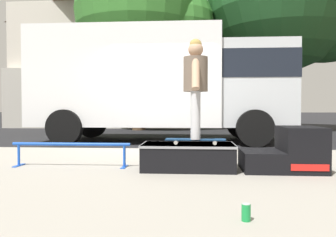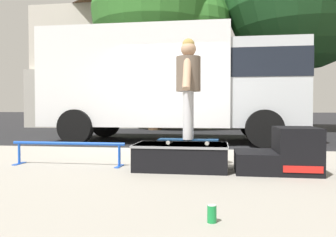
{
  "view_description": "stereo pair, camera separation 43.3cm",
  "coord_description": "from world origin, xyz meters",
  "px_view_note": "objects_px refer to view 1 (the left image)",
  "views": [
    {
      "loc": [
        0.75,
        -7.39,
        0.93
      ],
      "look_at": [
        0.33,
        -1.65,
        0.76
      ],
      "focal_mm": 36.99,
      "sensor_mm": 36.0,
      "label": 1
    },
    {
      "loc": [
        1.18,
        -7.34,
        0.93
      ],
      "look_at": [
        0.33,
        -1.65,
        0.76
      ],
      "focal_mm": 36.99,
      "sensor_mm": 36.0,
      "label": 2
    }
  ],
  "objects_px": {
    "kicker_ramp": "(288,152)",
    "street_tree_neighbour": "(146,14)",
    "grind_rail": "(71,148)",
    "street_tree_main": "(292,0)",
    "skate_box": "(188,156)",
    "skater_kid": "(196,80)",
    "skateboard": "(195,140)",
    "box_truck": "(163,80)",
    "soda_can_b": "(246,212)"
  },
  "relations": [
    {
      "from": "kicker_ramp",
      "to": "skateboard",
      "type": "distance_m",
      "value": 1.21
    },
    {
      "from": "grind_rail",
      "to": "street_tree_main",
      "type": "height_order",
      "value": "street_tree_main"
    },
    {
      "from": "skate_box",
      "to": "street_tree_neighbour",
      "type": "distance_m",
      "value": 11.2
    },
    {
      "from": "kicker_ramp",
      "to": "soda_can_b",
      "type": "height_order",
      "value": "kicker_ramp"
    },
    {
      "from": "grind_rail",
      "to": "soda_can_b",
      "type": "distance_m",
      "value": 3.01
    },
    {
      "from": "skate_box",
      "to": "grind_rail",
      "type": "xyz_separation_m",
      "value": [
        -1.63,
        0.1,
        0.07
      ]
    },
    {
      "from": "street_tree_main",
      "to": "skater_kid",
      "type": "bearing_deg",
      "value": -111.49
    },
    {
      "from": "kicker_ramp",
      "to": "skater_kid",
      "type": "bearing_deg",
      "value": -178.16
    },
    {
      "from": "box_truck",
      "to": "street_tree_neighbour",
      "type": "height_order",
      "value": "street_tree_neighbour"
    },
    {
      "from": "skateboard",
      "to": "street_tree_main",
      "type": "bearing_deg",
      "value": 68.51
    },
    {
      "from": "skate_box",
      "to": "skateboard",
      "type": "relative_size",
      "value": 1.55
    },
    {
      "from": "grind_rail",
      "to": "street_tree_main",
      "type": "relative_size",
      "value": 0.19
    },
    {
      "from": "grind_rail",
      "to": "skater_kid",
      "type": "xyz_separation_m",
      "value": [
        1.72,
        -0.14,
        0.92
      ]
    },
    {
      "from": "grind_rail",
      "to": "street_tree_main",
      "type": "distance_m",
      "value": 12.71
    },
    {
      "from": "grind_rail",
      "to": "soda_can_b",
      "type": "bearing_deg",
      "value": -46.36
    },
    {
      "from": "skate_box",
      "to": "skateboard",
      "type": "height_order",
      "value": "skateboard"
    },
    {
      "from": "skate_box",
      "to": "kicker_ramp",
      "type": "xyz_separation_m",
      "value": [
        1.3,
        -0.0,
        0.05
      ]
    },
    {
      "from": "skateboard",
      "to": "street_tree_main",
      "type": "xyz_separation_m",
      "value": [
        4.04,
        10.27,
        4.92
      ]
    },
    {
      "from": "grind_rail",
      "to": "box_truck",
      "type": "xyz_separation_m",
      "value": [
        0.85,
        4.93,
        1.33
      ]
    },
    {
      "from": "skate_box",
      "to": "soda_can_b",
      "type": "distance_m",
      "value": 2.12
    },
    {
      "from": "grind_rail",
      "to": "box_truck",
      "type": "relative_size",
      "value": 0.24
    },
    {
      "from": "street_tree_neighbour",
      "to": "box_truck",
      "type": "bearing_deg",
      "value": -77.0
    },
    {
      "from": "grind_rail",
      "to": "box_truck",
      "type": "bearing_deg",
      "value": 80.23
    },
    {
      "from": "skateboard",
      "to": "street_tree_neighbour",
      "type": "bearing_deg",
      "value": 101.39
    },
    {
      "from": "skater_kid",
      "to": "street_tree_neighbour",
      "type": "distance_m",
      "value": 10.89
    },
    {
      "from": "grind_rail",
      "to": "skate_box",
      "type": "bearing_deg",
      "value": -3.63
    },
    {
      "from": "skater_kid",
      "to": "grind_rail",
      "type": "bearing_deg",
      "value": 175.28
    },
    {
      "from": "soda_can_b",
      "to": "street_tree_neighbour",
      "type": "bearing_deg",
      "value": 101.13
    },
    {
      "from": "skate_box",
      "to": "street_tree_main",
      "type": "xyz_separation_m",
      "value": [
        4.14,
        10.24,
        5.13
      ]
    },
    {
      "from": "skate_box",
      "to": "skateboard",
      "type": "xyz_separation_m",
      "value": [
        0.1,
        -0.04,
        0.21
      ]
    },
    {
      "from": "kicker_ramp",
      "to": "skateboard",
      "type": "height_order",
      "value": "kicker_ramp"
    },
    {
      "from": "skater_kid",
      "to": "street_tree_neighbour",
      "type": "xyz_separation_m",
      "value": [
        -2.03,
        10.08,
        3.59
      ]
    },
    {
      "from": "skate_box",
      "to": "skater_kid",
      "type": "relative_size",
      "value": 0.93
    },
    {
      "from": "street_tree_neighbour",
      "to": "soda_can_b",
      "type": "bearing_deg",
      "value": -78.87
    },
    {
      "from": "kicker_ramp",
      "to": "grind_rail",
      "type": "bearing_deg",
      "value": 177.97
    },
    {
      "from": "skate_box",
      "to": "box_truck",
      "type": "height_order",
      "value": "box_truck"
    },
    {
      "from": "kicker_ramp",
      "to": "box_truck",
      "type": "relative_size",
      "value": 0.15
    },
    {
      "from": "skate_box",
      "to": "box_truck",
      "type": "distance_m",
      "value": 5.28
    },
    {
      "from": "box_truck",
      "to": "skater_kid",
      "type": "bearing_deg",
      "value": -80.22
    },
    {
      "from": "kicker_ramp",
      "to": "street_tree_main",
      "type": "bearing_deg",
      "value": 74.48
    },
    {
      "from": "grind_rail",
      "to": "street_tree_main",
      "type": "xyz_separation_m",
      "value": [
        5.77,
        10.13,
        5.06
      ]
    },
    {
      "from": "kicker_ramp",
      "to": "street_tree_neighbour",
      "type": "distance_m",
      "value": 11.48
    },
    {
      "from": "skateboard",
      "to": "skater_kid",
      "type": "distance_m",
      "value": 0.78
    },
    {
      "from": "skate_box",
      "to": "box_truck",
      "type": "xyz_separation_m",
      "value": [
        -0.78,
        5.03,
        1.4
      ]
    },
    {
      "from": "skateboard",
      "to": "box_truck",
      "type": "bearing_deg",
      "value": 99.78
    },
    {
      "from": "kicker_ramp",
      "to": "street_tree_neighbour",
      "type": "bearing_deg",
      "value": 107.85
    },
    {
      "from": "skateboard",
      "to": "skate_box",
      "type": "bearing_deg",
      "value": 157.77
    },
    {
      "from": "skate_box",
      "to": "skater_kid",
      "type": "bearing_deg",
      "value": -22.23
    },
    {
      "from": "skater_kid",
      "to": "box_truck",
      "type": "height_order",
      "value": "box_truck"
    },
    {
      "from": "skate_box",
      "to": "kicker_ramp",
      "type": "distance_m",
      "value": 1.3
    }
  ]
}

